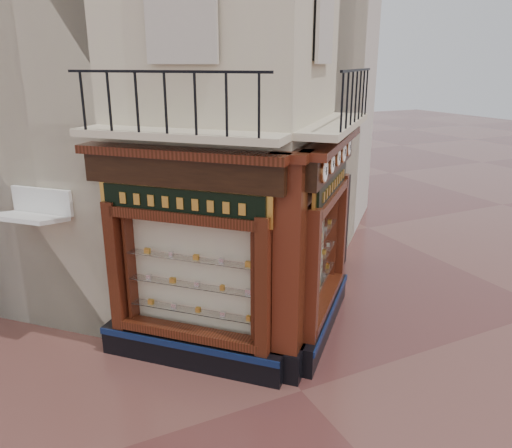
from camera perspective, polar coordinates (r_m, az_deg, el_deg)
ground at (r=8.90m, az=5.21°, el=-18.45°), size 80.00×80.00×0.00m
main_building at (r=12.83m, az=-9.31°, el=20.99°), size 11.31×11.31×12.00m
neighbour_left at (r=14.76m, az=-21.90°, el=17.62°), size 11.31×11.31×11.00m
neighbour_right at (r=15.99m, az=-3.03°, el=18.74°), size 11.31×11.31×11.00m
shopfront_left at (r=8.66m, az=-7.90°, el=-4.58°), size 2.86×2.86×3.98m
shopfront_right at (r=9.82m, az=7.85°, el=-1.82°), size 2.86×2.86×3.98m
corner_pilaster at (r=8.29m, az=3.80°, el=-5.72°), size 0.85×0.85×3.98m
balcony at (r=8.53m, az=0.78°, el=10.85°), size 5.94×2.97×1.03m
clock_a at (r=8.10m, az=7.79°, el=6.02°), size 0.31×0.31×0.39m
clock_b at (r=8.70m, az=8.63°, el=6.82°), size 0.28×0.28×0.35m
clock_c at (r=9.29m, az=9.33°, el=7.48°), size 0.26×0.26×0.31m
clock_d at (r=9.88m, az=9.95°, el=8.06°), size 0.32×0.32×0.40m
clock_e at (r=10.49m, az=10.51°, el=8.60°), size 0.28×0.28×0.35m
awning at (r=10.99m, az=-23.02°, el=-12.29°), size 1.51×1.51×0.22m
signboard_left at (r=8.23m, az=-8.47°, el=2.46°), size 2.25×2.25×0.60m
signboard_right at (r=9.49m, az=8.59°, el=4.53°), size 2.07×2.07×0.55m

